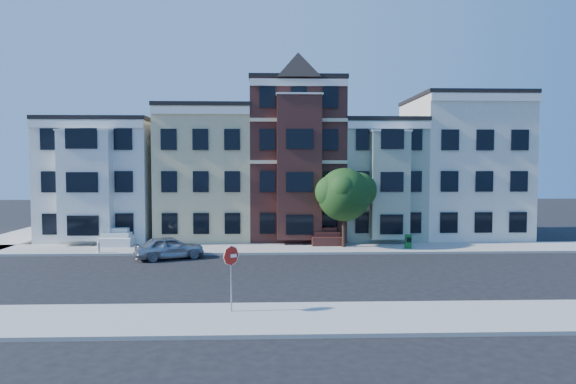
{
  "coord_description": "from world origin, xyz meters",
  "views": [
    {
      "loc": [
        -2.05,
        -26.75,
        5.77
      ],
      "look_at": [
        -1.01,
        3.28,
        4.2
      ],
      "focal_mm": 32.0,
      "sensor_mm": 36.0,
      "label": 1
    }
  ],
  "objects_px": {
    "parked_car": "(170,247)",
    "stop_sign": "(231,274)",
    "newspaper_box": "(408,242)",
    "fire_hydrant": "(99,248)",
    "street_tree": "(344,198)"
  },
  "relations": [
    {
      "from": "parked_car",
      "to": "newspaper_box",
      "type": "distance_m",
      "value": 15.75
    },
    {
      "from": "parked_car",
      "to": "newspaper_box",
      "type": "bearing_deg",
      "value": -103.3
    },
    {
      "from": "newspaper_box",
      "to": "street_tree",
      "type": "bearing_deg",
      "value": 174.63
    },
    {
      "from": "newspaper_box",
      "to": "fire_hydrant",
      "type": "xyz_separation_m",
      "value": [
        -20.35,
        -1.09,
        -0.17
      ]
    },
    {
      "from": "fire_hydrant",
      "to": "stop_sign",
      "type": "distance_m",
      "value": 16.56
    },
    {
      "from": "street_tree",
      "to": "newspaper_box",
      "type": "bearing_deg",
      "value": -10.42
    },
    {
      "from": "street_tree",
      "to": "newspaper_box",
      "type": "height_order",
      "value": "street_tree"
    },
    {
      "from": "street_tree",
      "to": "parked_car",
      "type": "distance_m",
      "value": 12.09
    },
    {
      "from": "newspaper_box",
      "to": "fire_hydrant",
      "type": "bearing_deg",
      "value": -171.89
    },
    {
      "from": "newspaper_box",
      "to": "fire_hydrant",
      "type": "height_order",
      "value": "newspaper_box"
    },
    {
      "from": "street_tree",
      "to": "parked_car",
      "type": "height_order",
      "value": "street_tree"
    },
    {
      "from": "street_tree",
      "to": "stop_sign",
      "type": "relative_size",
      "value": 2.33
    },
    {
      "from": "street_tree",
      "to": "stop_sign",
      "type": "height_order",
      "value": "street_tree"
    },
    {
      "from": "parked_car",
      "to": "stop_sign",
      "type": "relative_size",
      "value": 1.45
    },
    {
      "from": "newspaper_box",
      "to": "fire_hydrant",
      "type": "relative_size",
      "value": 1.56
    }
  ]
}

